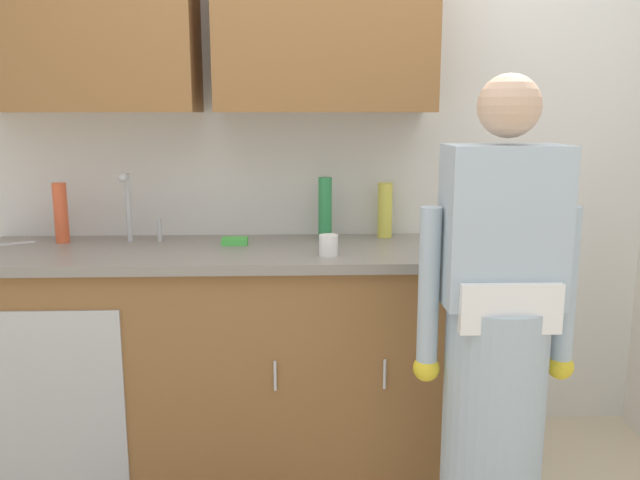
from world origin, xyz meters
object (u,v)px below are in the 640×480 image
(sponge, at_px, (235,241))
(bottle_soap, at_px, (385,210))
(cup_by_sink, at_px, (328,245))
(bottle_dish_liquid, at_px, (325,209))
(sink, at_px, (131,252))
(bottle_water_short, at_px, (61,213))
(person_at_sink, at_px, (496,358))
(knife_on_counter, at_px, (5,244))

(sponge, bearing_deg, bottle_soap, 12.72)
(cup_by_sink, height_order, sponge, cup_by_sink)
(bottle_dish_liquid, distance_m, cup_by_sink, 0.34)
(sink, xyz_separation_m, cup_by_sink, (0.82, -0.17, 0.06))
(bottle_soap, relative_size, cup_by_sink, 2.99)
(bottle_soap, distance_m, cup_by_sink, 0.48)
(bottle_water_short, distance_m, bottle_dish_liquid, 1.15)
(person_at_sink, distance_m, cup_by_sink, 0.79)
(bottle_soap, bearing_deg, cup_by_sink, -125.65)
(sink, distance_m, bottle_dish_liquid, 0.85)
(person_at_sink, relative_size, bottle_dish_liquid, 5.79)
(sink, distance_m, knife_on_counter, 0.57)
(sink, height_order, bottle_dish_liquid, sink)
(bottle_soap, relative_size, bottle_dish_liquid, 0.89)
(person_at_sink, bearing_deg, bottle_dish_liquid, 123.42)
(knife_on_counter, bearing_deg, cup_by_sink, -41.81)
(sink, distance_m, person_at_sink, 1.53)
(sink, distance_m, bottle_water_short, 0.38)
(knife_on_counter, distance_m, sponge, 0.99)
(bottle_soap, relative_size, knife_on_counter, 1.03)
(sink, xyz_separation_m, bottle_water_short, (-0.33, 0.14, 0.15))
(person_at_sink, bearing_deg, bottle_soap, 106.78)
(bottle_soap, distance_m, knife_on_counter, 1.66)
(bottle_soap, xyz_separation_m, bottle_dish_liquid, (-0.27, -0.06, 0.02))
(bottle_soap, xyz_separation_m, cup_by_sink, (-0.27, -0.38, -0.08))
(sink, xyz_separation_m, knife_on_counter, (-0.56, 0.08, 0.02))
(cup_by_sink, bearing_deg, bottle_water_short, 165.14)
(bottle_dish_liquid, bearing_deg, sponge, -166.95)
(person_at_sink, distance_m, sponge, 1.21)
(bottle_soap, bearing_deg, sink, -168.94)
(person_at_sink, distance_m, knife_on_counter, 2.07)
(person_at_sink, xyz_separation_m, bottle_water_short, (-1.69, 0.80, 0.38))
(person_at_sink, xyz_separation_m, bottle_dish_liquid, (-0.54, 0.82, 0.39))
(bottle_water_short, bearing_deg, sponge, -5.48)
(person_at_sink, height_order, bottle_dish_liquid, person_at_sink)
(sink, relative_size, person_at_sink, 0.31)
(bottle_soap, height_order, knife_on_counter, bottle_soap)
(sink, relative_size, sponge, 4.55)
(knife_on_counter, height_order, sponge, sponge)
(bottle_water_short, xyz_separation_m, sponge, (0.76, -0.07, -0.12))
(bottle_water_short, relative_size, sponge, 2.38)
(cup_by_sink, bearing_deg, bottle_dish_liquid, 89.97)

